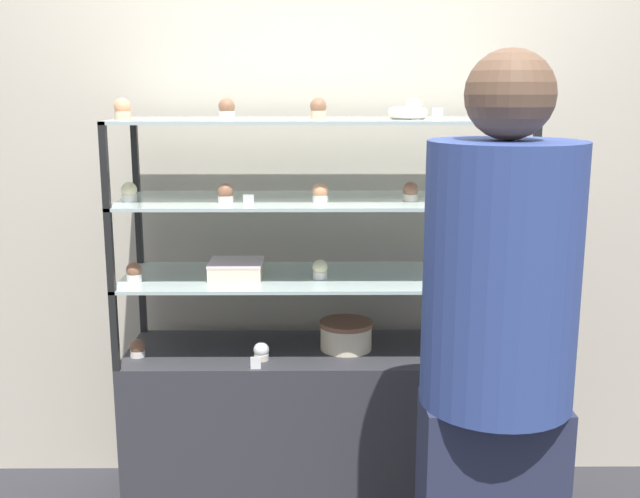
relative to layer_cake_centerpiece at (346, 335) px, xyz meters
The scene contains 29 objects.
back_wall 0.69m from the layer_cake_centerpiece, 104.85° to the left, with size 8.00×0.05×2.60m.
display_base 0.40m from the layer_cake_centerpiece, behind, with size 1.44×0.45×0.67m.
display_riser_lower 0.24m from the layer_cake_centerpiece, behind, with size 1.44×0.45×0.29m.
display_riser_middle 0.51m from the layer_cake_centerpiece, behind, with size 1.44×0.45×0.29m.
display_riser_upper 0.79m from the layer_cake_centerpiece, behind, with size 1.44×0.45×0.29m.
layer_cake_centerpiece is the anchor object (origin of this frame).
sheet_cake_frosted 0.48m from the layer_cake_centerpiece, behind, with size 0.19×0.18×0.06m.
cupcake_0 0.77m from the layer_cake_centerpiece, behind, with size 0.06×0.06×0.07m.
cupcake_1 0.33m from the layer_cake_centerpiece, 159.38° to the right, with size 0.06×0.06×0.07m.
cupcake_2 0.57m from the layer_cake_centerpiece, 10.43° to the right, with size 0.06×0.06×0.07m.
price_tag_0 0.39m from the layer_cake_centerpiece, 147.42° to the right, with size 0.04×0.00×0.04m.
cupcake_3 0.81m from the layer_cake_centerpiece, behind, with size 0.06×0.06×0.07m.
cupcake_4 0.29m from the layer_cake_centerpiece, 151.31° to the right, with size 0.06×0.06×0.07m.
cupcake_5 0.64m from the layer_cake_centerpiece, 10.75° to the right, with size 0.06×0.06×0.07m.
price_tag_1 0.51m from the layer_cake_centerpiece, 27.73° to the right, with size 0.04×0.00×0.04m.
cupcake_6 0.95m from the layer_cake_centerpiece, behind, with size 0.06×0.06×0.07m.
cupcake_7 0.70m from the layer_cake_centerpiece, 166.47° to the right, with size 0.06×0.06×0.07m.
cupcake_8 0.57m from the layer_cake_centerpiece, 136.88° to the right, with size 0.06×0.06×0.07m.
cupcake_9 0.59m from the layer_cake_centerpiece, 15.10° to the right, with size 0.06×0.06×0.07m.
cupcake_10 0.78m from the layer_cake_centerpiece, ahead, with size 0.06×0.06×0.07m.
price_tag_2 0.67m from the layer_cake_centerpiece, 148.49° to the right, with size 0.04×0.00×0.04m.
cupcake_11 1.14m from the layer_cake_centerpiece, behind, with size 0.06×0.06×0.07m.
cupcake_12 0.94m from the layer_cake_centerpiece, 166.30° to the right, with size 0.06×0.06×0.07m.
cupcake_13 0.84m from the layer_cake_centerpiece, 160.35° to the right, with size 0.06×0.06×0.07m.
cupcake_14 0.87m from the layer_cake_centerpiece, ahead, with size 0.06×0.06×0.07m.
cupcake_15 1.02m from the layer_cake_centerpiece, ahead, with size 0.06×0.06×0.07m.
price_tag_3 0.90m from the layer_cake_centerpiece, 36.15° to the right, with size 0.04×0.00×0.04m.
donut_glazed 0.85m from the layer_cake_centerpiece, ahead, with size 0.14×0.14×0.04m.
customer_figure 0.89m from the layer_cake_centerpiece, 64.90° to the right, with size 0.40×0.40×1.73m.
Camera 1 is at (-0.02, -2.68, 1.63)m, focal length 42.00 mm.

